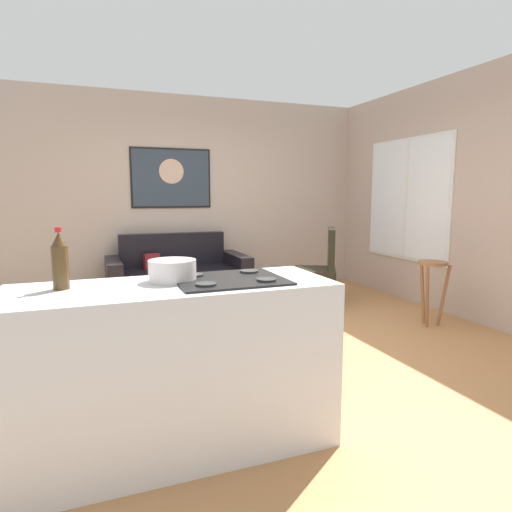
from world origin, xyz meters
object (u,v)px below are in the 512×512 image
wall_painting (171,178)px  coffee_table (199,288)px  mixing_bowl (172,271)px  armchair (321,266)px  couch (178,280)px  soda_bottle (60,261)px  bar_stool (432,277)px

wall_painting → coffee_table: bearing=-90.5°
mixing_bowl → wall_painting: bearing=79.8°
armchair → mixing_bowl: 3.56m
couch → mixing_bowl: mixing_bowl is taller
soda_bottle → mixing_bowl: bearing=0.6°
mixing_bowl → wall_painting: wall_painting is taller
couch → wall_painting: (0.05, 0.54, 1.36)m
armchair → wall_painting: size_ratio=0.88×
couch → mixing_bowl: 3.43m
couch → armchair: bearing=-22.0°
wall_painting → soda_bottle: bearing=-108.1°
coffee_table → wall_painting: 2.04m
armchair → mixing_bowl: (-2.40, -2.58, 0.52)m
soda_bottle → mixing_bowl: soda_bottle is taller
couch → coffee_table: couch is taller
soda_bottle → wall_painting: (1.26, 3.84, 0.57)m
wall_painting → armchair: bearing=-36.3°
bar_stool → wall_painting: wall_painting is taller
couch → armchair: 1.91m
armchair → mixing_bowl: bearing=-132.9°
soda_bottle → wall_painting: wall_painting is taller
couch → bar_stool: size_ratio=2.55×
bar_stool → mixing_bowl: bearing=-157.7°
armchair → soda_bottle: bearing=-138.9°
couch → coffee_table: (0.03, -1.08, 0.11)m
coffee_table → soda_bottle: bearing=-119.2°
armchair → bar_stool: armchair is taller
wall_painting → couch: bearing=-95.1°
coffee_table → armchair: 1.77m
bar_stool → soda_bottle: 3.82m
soda_bottle → bar_stool: bearing=19.1°
soda_bottle → coffee_table: bearing=60.8°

